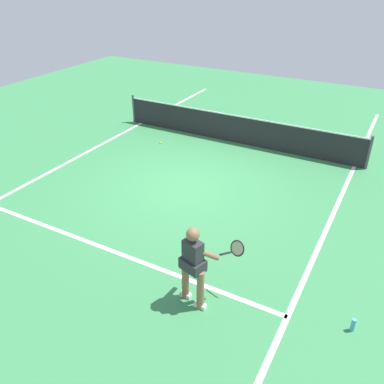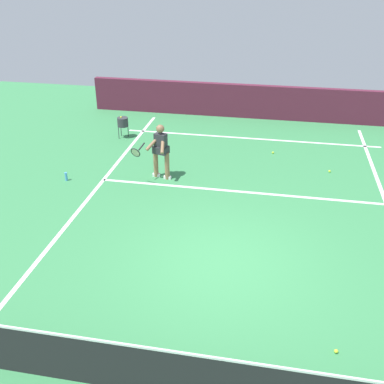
# 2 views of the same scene
# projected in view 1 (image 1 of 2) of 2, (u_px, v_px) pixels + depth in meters

# --- Properties ---
(ground_plane) EXTENTS (24.78, 24.78, 0.00)m
(ground_plane) POSITION_uv_depth(u_px,v_px,m) (185.00, 186.00, 10.64)
(ground_plane) COLOR #38844C
(service_line_marking) EXTENTS (7.46, 0.10, 0.01)m
(service_line_marking) POSITION_uv_depth(u_px,v_px,m) (110.00, 250.00, 8.27)
(service_line_marking) COLOR white
(service_line_marking) RESTS_ON ground
(sideline_left_marking) EXTENTS (0.10, 17.06, 0.01)m
(sideline_left_marking) POSITION_uv_depth(u_px,v_px,m) (78.00, 157.00, 12.19)
(sideline_left_marking) COLOR white
(sideline_left_marking) RESTS_ON ground
(sideline_right_marking) EXTENTS (0.10, 17.06, 0.01)m
(sideline_right_marking) POSITION_uv_depth(u_px,v_px,m) (329.00, 224.00, 9.08)
(sideline_right_marking) COLOR white
(sideline_right_marking) RESTS_ON ground
(court_net) EXTENTS (8.14, 0.08, 1.00)m
(court_net) POSITION_uv_depth(u_px,v_px,m) (236.00, 129.00, 12.95)
(court_net) COLOR #4C4C51
(court_net) RESTS_ON ground
(tennis_player) EXTENTS (0.96, 0.88, 1.55)m
(tennis_player) POSITION_uv_depth(u_px,v_px,m) (194.00, 263.00, 6.61)
(tennis_player) COLOR #8C6647
(tennis_player) RESTS_ON ground
(tennis_ball_near) EXTENTS (0.07, 0.07, 0.07)m
(tennis_ball_near) POSITION_uv_depth(u_px,v_px,m) (161.00, 143.00, 13.06)
(tennis_ball_near) COLOR #D1E533
(tennis_ball_near) RESTS_ON ground
(water_bottle) EXTENTS (0.07, 0.07, 0.24)m
(water_bottle) POSITION_uv_depth(u_px,v_px,m) (353.00, 325.00, 6.42)
(water_bottle) COLOR #4C9EE5
(water_bottle) RESTS_ON ground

